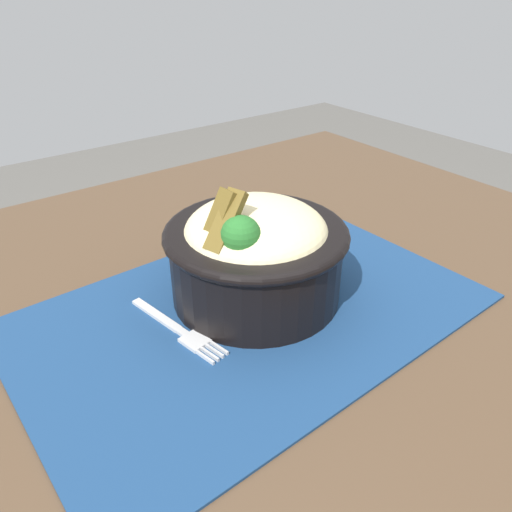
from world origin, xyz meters
The scene contains 4 objects.
table centered at (0.00, 0.00, 0.69)m, with size 1.00×0.93×0.77m.
placemat centered at (0.03, -0.02, 0.77)m, with size 0.47×0.31×0.00m, color navy.
bowl centered at (0.01, -0.04, 0.83)m, with size 0.19×0.19×0.14m.
fork centered at (0.11, -0.04, 0.77)m, with size 0.04×0.14×0.00m.
Camera 1 is at (0.29, 0.32, 1.09)m, focal length 35.05 mm.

